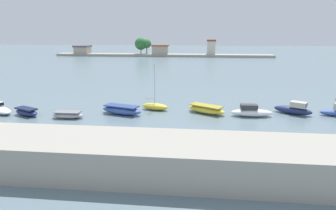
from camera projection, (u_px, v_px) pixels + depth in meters
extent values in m
plane|color=slate|center=(48.00, 133.00, 29.96)|extent=(400.00, 400.00, 0.00)
ellipsoid|color=navy|center=(27.00, 112.00, 36.10)|extent=(4.09, 2.88, 0.82)
cube|color=#161E41|center=(26.00, 109.00, 35.97)|extent=(3.30, 2.36, 0.18)
ellipsoid|color=#9E9EA3|center=(68.00, 115.00, 35.03)|extent=(3.92, 1.54, 0.72)
cube|color=slate|center=(68.00, 112.00, 34.93)|extent=(3.14, 1.30, 0.11)
ellipsoid|color=#3856A8|center=(122.00, 110.00, 36.69)|extent=(5.86, 3.32, 1.03)
cube|color=navy|center=(121.00, 106.00, 36.55)|extent=(4.71, 2.73, 0.13)
ellipsoid|color=yellow|center=(155.00, 107.00, 38.69)|extent=(3.91, 2.24, 0.91)
cylinder|color=silver|center=(155.00, 84.00, 37.93)|extent=(0.10, 0.10, 5.31)
cylinder|color=#B7B7BC|center=(150.00, 98.00, 38.64)|extent=(1.32, 0.39, 0.08)
ellipsoid|color=yellow|center=(206.00, 110.00, 37.11)|extent=(5.44, 4.18, 0.94)
cube|color=#A8952A|center=(206.00, 106.00, 36.98)|extent=(4.38, 3.41, 0.12)
ellipsoid|color=white|center=(252.00, 113.00, 35.75)|extent=(5.19, 1.83, 0.94)
cube|color=#333338|center=(249.00, 107.00, 35.59)|extent=(2.05, 1.15, 0.58)
cube|color=black|center=(257.00, 106.00, 35.50)|extent=(0.11, 0.97, 0.41)
ellipsoid|color=navy|center=(293.00, 110.00, 36.79)|extent=(4.77, 3.61, 0.99)
cube|color=#BCB2A3|center=(298.00, 105.00, 36.23)|extent=(2.19, 1.93, 0.70)
cube|color=black|center=(307.00, 105.00, 35.67)|extent=(0.59, 0.93, 0.49)
sphere|color=red|center=(245.00, 108.00, 38.90)|extent=(0.40, 0.40, 0.40)
cube|color=#9E998C|center=(163.00, 55.00, 123.32)|extent=(93.16, 6.94, 1.01)
cube|color=#B2A38E|center=(83.00, 50.00, 127.02)|extent=(6.15, 5.58, 2.75)
cube|color=#565156|center=(82.00, 46.00, 126.58)|extent=(6.76, 6.14, 0.70)
cube|color=#B2A38E|center=(160.00, 50.00, 122.59)|extent=(6.55, 4.17, 3.29)
cube|color=#995B42|center=(160.00, 45.00, 122.09)|extent=(7.20, 4.59, 0.70)
cube|color=beige|center=(211.00, 48.00, 121.36)|extent=(3.43, 3.57, 5.43)
cube|color=brown|center=(211.00, 40.00, 120.60)|extent=(3.77, 3.93, 0.70)
cylinder|color=brown|center=(141.00, 51.00, 124.38)|extent=(0.36, 0.36, 2.13)
sphere|color=#2D6B33|center=(141.00, 44.00, 123.59)|extent=(5.22, 5.22, 5.22)
cylinder|color=brown|center=(147.00, 50.00, 124.94)|extent=(0.36, 0.36, 2.72)
sphere|color=#387A3D|center=(147.00, 44.00, 124.20)|extent=(3.97, 3.97, 3.97)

